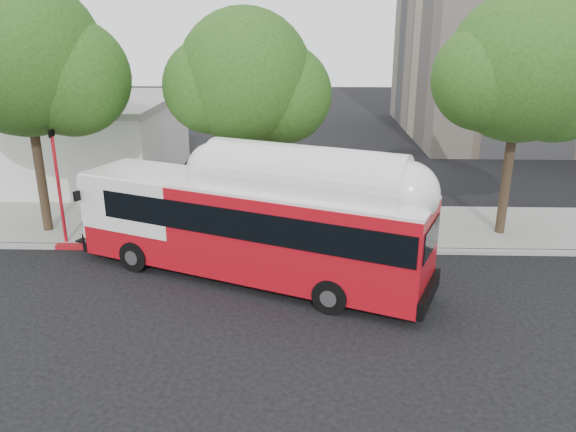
{
  "coord_description": "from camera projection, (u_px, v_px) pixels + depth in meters",
  "views": [
    {
      "loc": [
        1.31,
        -15.26,
        8.0
      ],
      "look_at": [
        0.7,
        3.0,
        1.69
      ],
      "focal_mm": 35.0,
      "sensor_mm": 36.0,
      "label": 1
    }
  ],
  "objects": [
    {
      "name": "curb_strip",
      "position": [
        270.0,
        249.0,
        20.73
      ],
      "size": [
        60.0,
        0.3,
        0.15
      ],
      "primitive_type": "cube",
      "color": "gray",
      "rests_on": "ground"
    },
    {
      "name": "sidewalk",
      "position": [
        274.0,
        225.0,
        23.19
      ],
      "size": [
        60.0,
        5.0,
        0.15
      ],
      "primitive_type": "cube",
      "color": "gray",
      "rests_on": "ground"
    },
    {
      "name": "street_tree_mid",
      "position": [
        256.0,
        82.0,
        20.89
      ],
      "size": [
        5.75,
        5.0,
        8.62
      ],
      "color": "#2D2116",
      "rests_on": "ground"
    },
    {
      "name": "street_tree_right",
      "position": [
        532.0,
        74.0,
        20.27
      ],
      "size": [
        6.21,
        5.4,
        9.18
      ],
      "color": "#2D2116",
      "rests_on": "ground"
    },
    {
      "name": "red_curb_segment",
      "position": [
        189.0,
        248.0,
        20.83
      ],
      "size": [
        10.0,
        0.32,
        0.16
      ],
      "primitive_type": "cube",
      "color": "maroon",
      "rests_on": "ground"
    },
    {
      "name": "transit_bus",
      "position": [
        251.0,
        229.0,
        18.04
      ],
      "size": [
        12.35,
        6.78,
        3.69
      ],
      "rotation": [
        0.0,
        0.0,
        -0.4
      ],
      "color": "#B20C17",
      "rests_on": "ground"
    },
    {
      "name": "signal_pole",
      "position": [
        59.0,
        188.0,
        20.55
      ],
      "size": [
        0.13,
        0.42,
        4.41
      ],
      "color": "red",
      "rests_on": "ground"
    },
    {
      "name": "street_tree_left",
      "position": [
        37.0,
        63.0,
        20.43
      ],
      "size": [
        6.67,
        5.8,
        9.74
      ],
      "color": "#2D2116",
      "rests_on": "ground"
    },
    {
      "name": "ground",
      "position": [
        262.0,
        300.0,
        17.08
      ],
      "size": [
        120.0,
        120.0,
        0.0
      ],
      "primitive_type": "plane",
      "color": "black",
      "rests_on": "ground"
    },
    {
      "name": "low_commercial_bldg",
      "position": [
        21.0,
        138.0,
        30.03
      ],
      "size": [
        16.2,
        10.2,
        4.25
      ],
      "color": "silver",
      "rests_on": "ground"
    }
  ]
}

